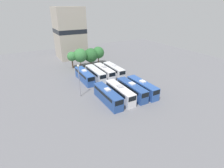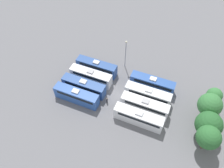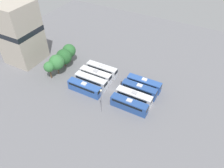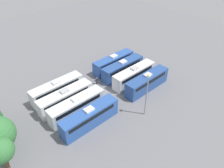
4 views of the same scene
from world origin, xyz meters
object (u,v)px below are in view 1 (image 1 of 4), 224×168
Objects in this scene: bus_0 at (107,96)px; tree_2 at (91,55)px; bus_5 at (95,74)px; bus_7 at (114,70)px; bus_3 at (142,87)px; bus_6 at (104,72)px; bus_1 at (120,92)px; light_pole at (79,76)px; depot_building at (70,33)px; tree_1 at (80,55)px; worker_person at (122,83)px; tree_0 at (72,56)px; tree_3 at (98,53)px; bus_4 at (85,76)px; bus_2 at (132,89)px.

bus_0 is 30.13m from tree_2.
bus_7 is (6.84, -0.05, 0.00)m from bus_5.
bus_6 is at bearing 102.66° from bus_3.
bus_1 is 11.15m from light_pole.
bus_7 is (-0.01, 15.42, 0.00)m from bus_3.
bus_5 is at bearing -92.45° from depot_building.
depot_building is (1.25, 29.18, 9.02)m from bus_5.
tree_1 is at bearing -94.99° from depot_building.
worker_person is 0.25× the size of tree_2.
tree_1 reaches higher than bus_1.
tree_1 is (3.51, 28.45, 2.87)m from bus_0.
bus_1 is 1.00× the size of bus_6.
tree_0 is 10.89m from tree_3.
bus_1 is 15.57m from bus_4.
bus_2 reaches higher than worker_person.
bus_1 is 1.62× the size of tree_2.
bus_3 is at bearing -91.61° from tree_3.
tree_2 is (-2.49, 29.24, 2.23)m from bus_3.
light_pole is at bearing 152.49° from bus_2.
tree_3 is (0.83, 14.00, 2.83)m from bus_7.
depot_building is (-5.60, 44.65, 9.02)m from bus_3.
bus_3 is at bearing -71.08° from tree_0.
bus_5 is (3.66, 15.19, 0.00)m from bus_0.
bus_4 is at bearing 90.40° from bus_0.
bus_2 is 1.62× the size of tree_2.
tree_3 is (7.82, 0.69, -0.04)m from tree_1.
bus_2 is at bearing -87.02° from depot_building.
bus_0 is at bearing -114.29° from bus_6.
tree_1 is (3.62, 13.24, 2.87)m from bus_4.
worker_person is at bearing -88.93° from tree_2.
tree_0 is 0.87× the size of tree_1.
bus_3 and bus_7 have the same top height.
bus_5 is at bearing -89.38° from tree_1.
bus_5 is (-6.84, 15.47, 0.00)m from bus_3.
bus_7 is (10.60, -0.07, 0.00)m from bus_4.
light_pole reaches higher than bus_5.
bus_2 and bus_4 have the same top height.
tree_2 reaches higher than bus_0.
tree_2 reaches higher than bus_2.
light_pole reaches higher than worker_person.
depot_building is at bearing 85.01° from tree_1.
tree_3 is 17.66m from depot_building.
bus_4 is (-10.61, 15.49, 0.00)m from bus_3.
worker_person is at bearing -97.35° from tree_3.
tree_2 is at bearing 91.07° from worker_person.
bus_6 is 1.56× the size of tree_3.
tree_3 reaches higher than bus_5.
bus_4 is 10.60m from bus_7.
bus_0 is 45.54m from depot_building.
tree_2 reaches higher than bus_3.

